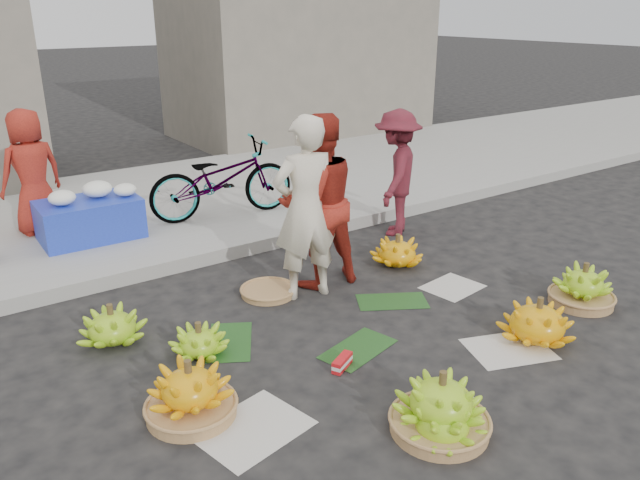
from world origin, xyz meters
TOP-DOWN VIEW (x-y plane):
  - ground at (0.00, 0.00)m, footprint 80.00×80.00m
  - curb at (0.00, 2.20)m, footprint 40.00×0.25m
  - sidewalk at (0.00, 4.30)m, footprint 40.00×4.00m
  - building_right at (4.50, 7.70)m, footprint 5.00×3.00m
  - newspaper_scatter at (0.00, -0.80)m, footprint 3.20×1.80m
  - banana_leaves at (-0.10, 0.20)m, footprint 2.00×1.00m
  - banana_bunch_0 at (-1.56, -0.23)m, footprint 0.69×0.69m
  - banana_bunch_1 at (-0.35, -1.37)m, footprint 0.58×0.58m
  - banana_bunch_2 at (-0.30, -1.31)m, footprint 0.71×0.71m
  - banana_bunch_3 at (1.21, -0.92)m, footprint 0.64×0.64m
  - banana_bunch_4 at (2.11, -0.74)m, footprint 0.58×0.58m
  - banana_bunch_5 at (1.33, 0.95)m, footprint 0.72×0.72m
  - banana_bunch_6 at (-1.18, 0.46)m, footprint 0.54×0.54m
  - banana_bunch_7 at (-1.68, 1.06)m, footprint 0.70×0.70m
  - basket_spare at (-0.18, 1.10)m, footprint 0.67×0.67m
  - incense_stack at (-0.38, -0.35)m, footprint 0.23×0.17m
  - vendor_cream at (0.12, 0.90)m, footprint 0.69×0.50m
  - vendor_red at (0.38, 1.05)m, footprint 0.85×0.68m
  - man_striped at (1.97, 1.73)m, footprint 1.10×1.05m
  - flower_table at (-1.19, 3.31)m, footprint 1.09×0.69m
  - flower_vendor at (-1.62, 3.90)m, footprint 0.79×0.60m
  - bicycle at (0.40, 3.18)m, footprint 0.89×1.90m

SIDE VIEW (x-z plane):
  - ground at x=0.00m, z-range 0.00..0.00m
  - newspaper_scatter at x=0.00m, z-range 0.00..0.01m
  - banana_leaves at x=-0.10m, z-range 0.00..0.01m
  - basket_spare at x=-0.18m, z-range 0.00..0.06m
  - incense_stack at x=-0.38m, z-range 0.01..0.10m
  - sidewalk at x=0.00m, z-range 0.00..0.12m
  - curb at x=0.00m, z-range 0.00..0.15m
  - banana_bunch_6 at x=-1.18m, z-range -0.02..0.26m
  - banana_bunch_1 at x=-0.35m, z-range -0.02..0.29m
  - banana_bunch_7 at x=-1.68m, z-range -0.02..0.32m
  - banana_bunch_5 at x=1.33m, z-range -0.02..0.32m
  - banana_bunch_4 at x=2.11m, z-range -0.03..0.38m
  - banana_bunch_3 at x=1.21m, z-range -0.02..0.37m
  - banana_bunch_0 at x=-1.56m, z-range -0.03..0.39m
  - banana_bunch_2 at x=-0.30m, z-range -0.03..0.41m
  - flower_table at x=-1.19m, z-range 0.06..0.69m
  - bicycle at x=0.40m, z-range 0.12..1.08m
  - man_striped at x=1.97m, z-range 0.00..1.50m
  - flower_vendor at x=-1.62m, z-range 0.12..1.55m
  - vendor_red at x=0.38m, z-range 0.00..1.69m
  - vendor_cream at x=0.12m, z-range 0.00..1.73m
  - building_right at x=4.50m, z-range 0.00..5.00m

